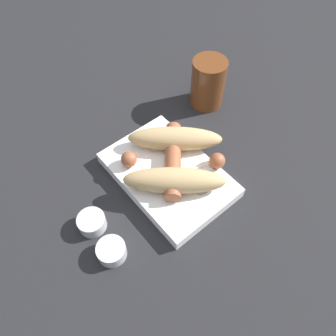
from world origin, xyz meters
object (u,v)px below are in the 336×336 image
condiment_cup_far (112,251)px  condiment_cup_near (92,223)px  bread_roll (175,159)px  drink_glass (208,83)px  food_tray (168,175)px  sausage (173,160)px

condiment_cup_far → condiment_cup_near: bearing=177.4°
bread_roll → drink_glass: size_ratio=2.13×
food_tray → condiment_cup_far: size_ratio=4.94×
food_tray → condiment_cup_near: condiment_cup_near is taller
food_tray → drink_glass: (-0.11, 0.20, 0.04)m
sausage → drink_glass: (-0.10, 0.19, 0.02)m
food_tray → bread_roll: bread_roll is taller
condiment_cup_far → bread_roll: bearing=107.6°
condiment_cup_far → drink_glass: 0.41m
drink_glass → condiment_cup_near: bearing=-74.8°
food_tray → sausage: 0.03m
bread_roll → sausage: size_ratio=1.50×
sausage → condiment_cup_far: (0.06, -0.19, -0.03)m
condiment_cup_near → condiment_cup_far: same height
sausage → drink_glass: bearing=118.8°
food_tray → drink_glass: drink_glass is taller
bread_roll → condiment_cup_far: (0.06, -0.19, -0.04)m
sausage → condiment_cup_near: 0.19m
sausage → condiment_cup_far: bearing=-71.3°
condiment_cup_near → food_tray: bearing=87.4°
condiment_cup_near → drink_glass: drink_glass is taller
drink_glass → condiment_cup_far: bearing=-66.0°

